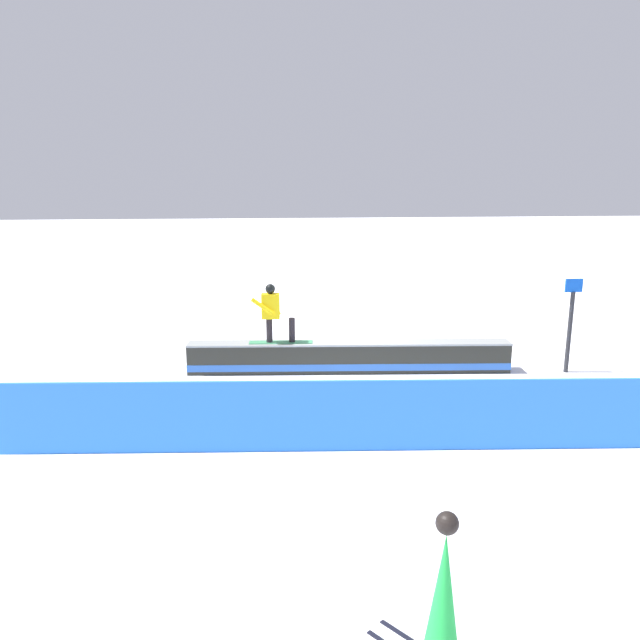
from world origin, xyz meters
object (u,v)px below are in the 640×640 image
at_px(background_skier_right, 443,600).
at_px(trail_marker, 570,323).
at_px(snowboarder, 273,311).
at_px(grind_box, 349,358).

relative_size(background_skier_right, trail_marker, 0.72).
relative_size(snowboarder, trail_marker, 0.67).
relative_size(grind_box, background_skier_right, 4.72).
distance_m(background_skier_right, trail_marker, 9.76).
distance_m(grind_box, trail_marker, 5.05).
xyz_separation_m(grind_box, background_skier_right, (0.55, 8.62, 0.39)).
bearing_deg(grind_box, snowboarder, -4.89).
relative_size(snowboarder, background_skier_right, 0.93).
xyz_separation_m(snowboarder, trail_marker, (-6.66, 0.72, -0.27)).
xyz_separation_m(grind_box, snowboarder, (1.72, -0.15, 1.11)).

